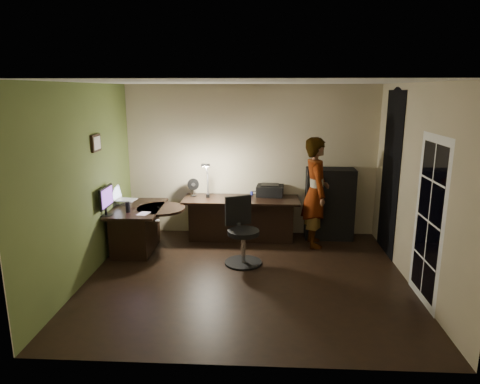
{
  "coord_description": "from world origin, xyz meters",
  "views": [
    {
      "loc": [
        0.21,
        -5.63,
        2.61
      ],
      "look_at": [
        -0.15,
        1.05,
        1.0
      ],
      "focal_mm": 32.0,
      "sensor_mm": 36.0,
      "label": 1
    }
  ],
  "objects_px": {
    "monitor": "(105,205)",
    "person": "(316,192)",
    "desk_left": "(139,229)",
    "cabinet": "(329,204)",
    "desk_right": "(241,219)",
    "office_chair": "(243,232)"
  },
  "relations": [
    {
      "from": "cabinet",
      "to": "person",
      "type": "height_order",
      "value": "person"
    },
    {
      "from": "desk_left",
      "to": "cabinet",
      "type": "distance_m",
      "value": 3.34
    },
    {
      "from": "desk_right",
      "to": "cabinet",
      "type": "height_order",
      "value": "cabinet"
    },
    {
      "from": "desk_left",
      "to": "person",
      "type": "height_order",
      "value": "person"
    },
    {
      "from": "desk_left",
      "to": "desk_right",
      "type": "xyz_separation_m",
      "value": [
        1.67,
        0.58,
        0.01
      ]
    },
    {
      "from": "cabinet",
      "to": "person",
      "type": "bearing_deg",
      "value": -126.75
    },
    {
      "from": "office_chair",
      "to": "desk_right",
      "type": "bearing_deg",
      "value": 71.51
    },
    {
      "from": "monitor",
      "to": "cabinet",
      "type": "bearing_deg",
      "value": 18.81
    },
    {
      "from": "desk_left",
      "to": "cabinet",
      "type": "relative_size",
      "value": 1.0
    },
    {
      "from": "monitor",
      "to": "desk_right",
      "type": "bearing_deg",
      "value": 27.0
    },
    {
      "from": "cabinet",
      "to": "office_chair",
      "type": "height_order",
      "value": "cabinet"
    },
    {
      "from": "desk_left",
      "to": "person",
      "type": "bearing_deg",
      "value": 6.12
    },
    {
      "from": "cabinet",
      "to": "monitor",
      "type": "height_order",
      "value": "cabinet"
    },
    {
      "from": "desk_left",
      "to": "monitor",
      "type": "distance_m",
      "value": 0.78
    },
    {
      "from": "desk_left",
      "to": "monitor",
      "type": "bearing_deg",
      "value": -128.59
    },
    {
      "from": "desk_left",
      "to": "desk_right",
      "type": "height_order",
      "value": "desk_right"
    },
    {
      "from": "monitor",
      "to": "person",
      "type": "relative_size",
      "value": 0.27
    },
    {
      "from": "desk_right",
      "to": "monitor",
      "type": "bearing_deg",
      "value": -152.4
    },
    {
      "from": "office_chair",
      "to": "cabinet",
      "type": "bearing_deg",
      "value": 17.76
    },
    {
      "from": "desk_left",
      "to": "desk_right",
      "type": "distance_m",
      "value": 1.77
    },
    {
      "from": "monitor",
      "to": "person",
      "type": "height_order",
      "value": "person"
    },
    {
      "from": "office_chair",
      "to": "person",
      "type": "relative_size",
      "value": 0.55
    }
  ]
}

